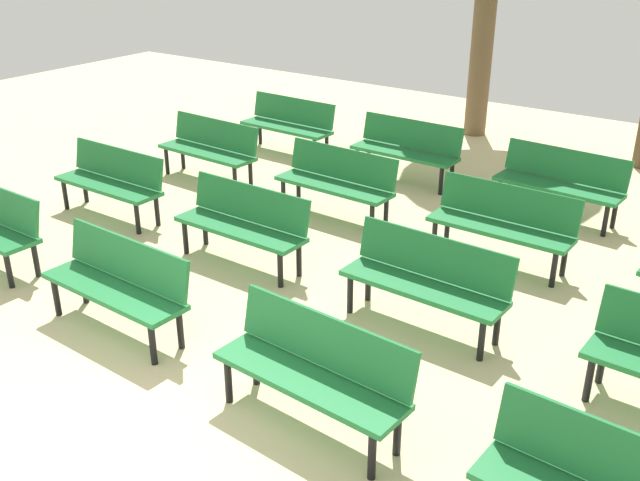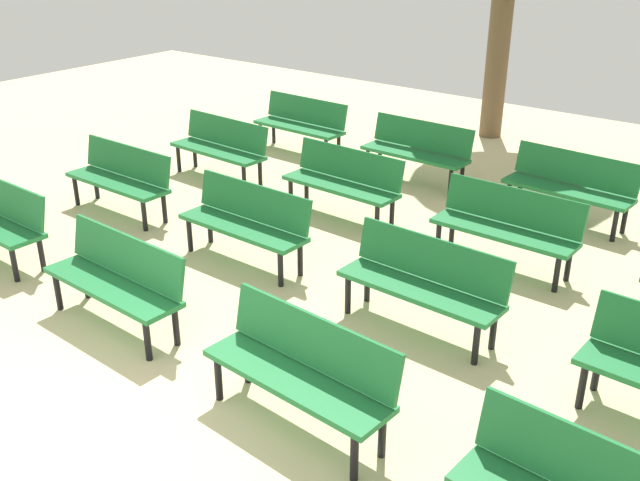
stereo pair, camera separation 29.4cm
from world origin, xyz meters
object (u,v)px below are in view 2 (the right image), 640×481
Objects in this scene: bench_r2_c0 at (221,145)px; bench_r0_c1 at (117,276)px; bench_r1_c0 at (121,176)px; bench_r3_c1 at (417,148)px; bench_r1_c1 at (247,219)px; bench_r2_c1 at (344,179)px; bench_r3_c2 at (570,183)px; bench_r3_c0 at (302,122)px; bench_r1_c2 at (424,280)px; bench_r2_c2 at (507,224)px; bench_r0_c2 at (302,367)px.

bench_r0_c1 is at bearing -56.23° from bench_r2_c0.
bench_r1_c0 and bench_r3_c1 have the same top height.
bench_r2_c0 is (-2.21, 1.83, 0.00)m from bench_r1_c1.
bench_r3_c2 is at bearing 36.55° from bench_r2_c1.
bench_r3_c0 is 4.50m from bench_r3_c2.
bench_r0_c1 is 2.86m from bench_r1_c2.
bench_r0_c1 and bench_r2_c1 have the same top height.
bench_r2_c1 and bench_r3_c1 have the same top height.
bench_r1_c2 is 1.00× the size of bench_r2_c0.
bench_r0_c1 and bench_r3_c1 have the same top height.
bench_r1_c0 and bench_r3_c2 have the same top height.
bench_r3_c2 is (0.08, 1.69, 0.00)m from bench_r2_c2.
bench_r3_c2 is at bearing 88.09° from bench_r2_c2.
bench_r3_c0 is at bearing 113.31° from bench_r0_c1.
bench_r2_c2 is at bearing 90.23° from bench_r1_c2.
bench_r0_c2 is at bearing -88.31° from bench_r1_c2.
bench_r3_c2 is at bearing 35.04° from bench_r1_c0.
bench_r1_c1 is at bearing 91.49° from bench_r0_c1.
bench_r2_c2 is 4.80m from bench_r3_c0.
bench_r3_c0 is (-2.06, 5.29, 0.00)m from bench_r0_c1.
bench_r3_c1 is (0.15, 5.20, 0.00)m from bench_r0_c1.
bench_r0_c2 and bench_r2_c2 have the same top height.
bench_r2_c0 is at bearing 88.10° from bench_r1_c0.
bench_r1_c1 is 0.99× the size of bench_r2_c0.
bench_r1_c2 and bench_r2_c1 have the same top height.
bench_r0_c1 is at bearing -178.82° from bench_r0_c2.
bench_r0_c1 and bench_r0_c2 have the same top height.
bench_r2_c0 is 1.01× the size of bench_r2_c2.
bench_r3_c1 is 0.99× the size of bench_r3_c2.
bench_r1_c0 is at bearing -179.88° from bench_r1_c2.
bench_r3_c1 is at bearing 90.06° from bench_r2_c1.
bench_r0_c2 is 5.19m from bench_r3_c2.
bench_r1_c2 is 1.00× the size of bench_r2_c1.
bench_r3_c1 is (2.35, 1.62, 0.00)m from bench_r2_c0.
bench_r1_c1 is 4.12m from bench_r3_c2.
bench_r2_c2 is (0.05, 3.50, 0.00)m from bench_r0_c2.
bench_r2_c1 is 1.00× the size of bench_r3_c0.
bench_r3_c2 is (4.70, 3.26, 0.00)m from bench_r1_c0.
bench_r0_c2 is 1.01× the size of bench_r3_c0.
bench_r2_c0 is 1.00× the size of bench_r3_c0.
bench_r3_c1 is 2.28m from bench_r3_c2.
bench_r2_c0 is (0.07, 1.75, 0.00)m from bench_r1_c0.
bench_r2_c1 is at bearing -141.77° from bench_r3_c2.
bench_r3_c1 is at bearing 90.32° from bench_r0_c1.
bench_r1_c2 and bench_r2_c0 have the same top height.
bench_r1_c1 is at bearing -90.63° from bench_r2_c1.
bench_r2_c2 is (2.34, 1.65, 0.00)m from bench_r1_c1.
bench_r3_c0 is (0.20, 3.45, 0.00)m from bench_r1_c0.
bench_r2_c0 is 0.99× the size of bench_r3_c2.
bench_r1_c0 is 0.99× the size of bench_r3_c0.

